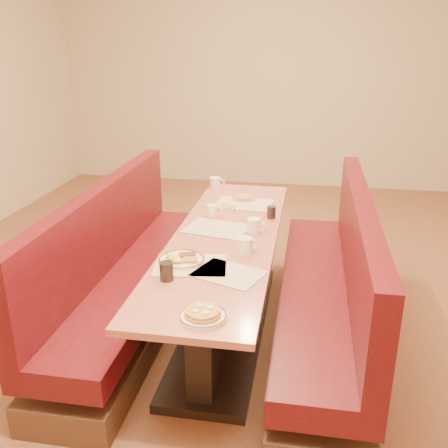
% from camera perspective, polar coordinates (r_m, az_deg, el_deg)
% --- Properties ---
extents(ground, '(8.00, 8.00, 0.00)m').
position_cam_1_polar(ground, '(3.75, 0.11, -12.01)').
color(ground, '#9E6647').
rests_on(ground, ground).
extents(room_envelope, '(6.04, 8.04, 2.82)m').
position_cam_1_polar(room_envelope, '(3.16, 0.14, 18.94)').
color(room_envelope, beige).
rests_on(room_envelope, ground).
extents(diner_table, '(0.70, 2.50, 0.75)m').
position_cam_1_polar(diner_table, '(3.57, 0.12, -6.94)').
color(diner_table, black).
rests_on(diner_table, ground).
extents(booth_left, '(0.55, 2.50, 1.05)m').
position_cam_1_polar(booth_left, '(3.75, -11.03, -6.10)').
color(booth_left, '#4C3326').
rests_on(booth_left, ground).
extents(booth_right, '(0.55, 2.50, 1.05)m').
position_cam_1_polar(booth_right, '(3.54, 12.00, -7.91)').
color(booth_right, '#4C3326').
rests_on(booth_right, ground).
extents(placemat_near_left, '(0.46, 0.37, 0.00)m').
position_cam_1_polar(placemat_near_left, '(2.98, -3.83, -4.69)').
color(placemat_near_left, beige).
rests_on(placemat_near_left, diner_table).
extents(placemat_near_right, '(0.45, 0.40, 0.00)m').
position_cam_1_polar(placemat_near_right, '(2.87, 0.51, -5.68)').
color(placemat_near_right, beige).
rests_on(placemat_near_right, diner_table).
extents(placemat_far_left, '(0.48, 0.40, 0.00)m').
position_cam_1_polar(placemat_far_left, '(3.53, -0.81, -0.50)').
color(placemat_far_left, beige).
rests_on(placemat_far_left, diner_table).
extents(placemat_far_right, '(0.47, 0.37, 0.00)m').
position_cam_1_polar(placemat_far_right, '(4.06, 2.27, 2.35)').
color(placemat_far_right, beige).
rests_on(placemat_far_right, diner_table).
extents(pancake_plate, '(0.24, 0.24, 0.05)m').
position_cam_1_polar(pancake_plate, '(2.44, -2.44, -10.32)').
color(pancake_plate, white).
rests_on(pancake_plate, diner_table).
extents(eggs_plate, '(0.29, 0.29, 0.06)m').
position_cam_1_polar(eggs_plate, '(3.02, -4.96, -4.03)').
color(eggs_plate, white).
rests_on(eggs_plate, diner_table).
extents(extra_plate_mid, '(0.20, 0.20, 0.04)m').
position_cam_1_polar(extra_plate_mid, '(4.16, 2.24, 2.95)').
color(extra_plate_mid, white).
rests_on(extra_plate_mid, diner_table).
extents(extra_plate_far, '(0.20, 0.20, 0.04)m').
position_cam_1_polar(extra_plate_far, '(3.92, -0.12, 1.84)').
color(extra_plate_far, white).
rests_on(extra_plate_far, diner_table).
extents(coffee_mug_a, '(0.13, 0.10, 0.10)m').
position_cam_1_polar(coffee_mug_a, '(3.12, 2.49, -2.43)').
color(coffee_mug_a, white).
rests_on(coffee_mug_a, diner_table).
extents(coffee_mug_b, '(0.12, 0.09, 0.09)m').
position_cam_1_polar(coffee_mug_b, '(3.76, -1.33, 1.54)').
color(coffee_mug_b, white).
rests_on(coffee_mug_b, diner_table).
extents(coffee_mug_c, '(0.14, 0.10, 0.10)m').
position_cam_1_polar(coffee_mug_c, '(3.45, 3.49, -0.17)').
color(coffee_mug_c, white).
rests_on(coffee_mug_c, diner_table).
extents(coffee_mug_d, '(0.13, 0.10, 0.10)m').
position_cam_1_polar(coffee_mug_d, '(4.47, -0.97, 4.73)').
color(coffee_mug_d, white).
rests_on(coffee_mug_d, diner_table).
extents(soda_tumbler_near, '(0.08, 0.08, 0.11)m').
position_cam_1_polar(soda_tumbler_near, '(2.80, -6.58, -5.39)').
color(soda_tumbler_near, black).
rests_on(soda_tumbler_near, diner_table).
extents(soda_tumbler_mid, '(0.07, 0.07, 0.09)m').
position_cam_1_polar(soda_tumbler_mid, '(3.74, 5.42, 1.35)').
color(soda_tumbler_mid, black).
rests_on(soda_tumbler_mid, diner_table).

